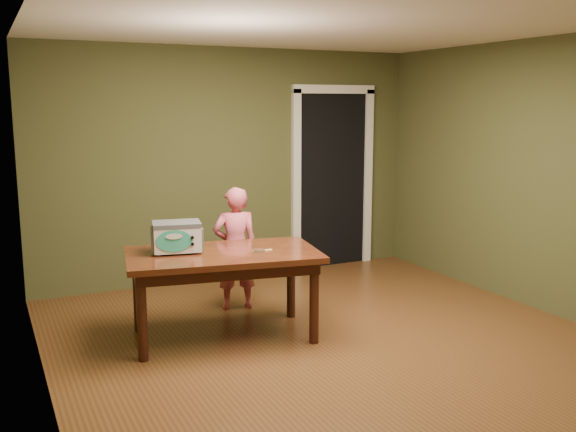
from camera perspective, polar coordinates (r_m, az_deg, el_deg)
The scene contains 8 objects.
floor at distance 5.38m, azimuth 4.89°, elevation -11.69°, with size 5.00×5.00×0.00m, color brown.
room_shell at distance 5.01m, azimuth 5.19°, elevation 6.77°, with size 4.52×5.02×2.61m.
doorway at distance 8.11m, azimuth 2.92°, elevation 3.40°, with size 1.10×0.66×2.25m.
dining_table at distance 5.46m, azimuth -5.81°, elevation -4.20°, with size 1.73×1.16×0.75m.
toy_oven at distance 5.44m, azimuth -9.86°, elevation -1.75°, with size 0.46×0.35×0.26m.
baking_pan at distance 5.41m, azimuth -2.58°, elevation -3.09°, with size 0.10×0.10×0.02m.
spatula at distance 5.44m, azimuth -2.31°, elevation -3.08°, with size 0.18×0.03×0.01m, color #F3E269.
child at distance 6.23m, azimuth -4.70°, elevation -2.89°, with size 0.44×0.29×1.20m, color #DB5A6D.
Camera 1 is at (-2.57, -4.29, 1.98)m, focal length 40.00 mm.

